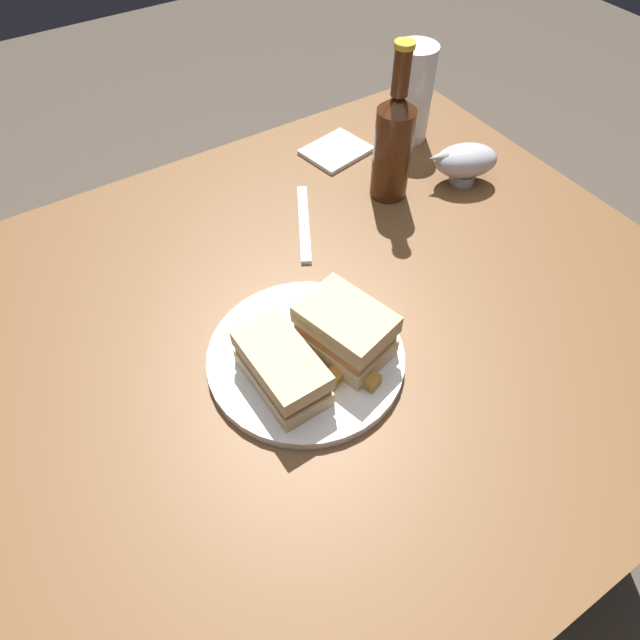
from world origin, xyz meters
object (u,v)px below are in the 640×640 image
object	(u,v)px
sandwich_half_left	(282,369)
sandwich_half_right	(345,331)
cider_bottle	(393,143)
napkin	(336,151)
gravy_boat	(465,161)
fork	(304,223)
pint_glass	(411,100)
plate	(306,357)

from	to	relation	value
sandwich_half_left	sandwich_half_right	xyz separation A→B (m)	(0.09, 0.00, 0.01)
cider_bottle	napkin	world-z (taller)	cider_bottle
sandwich_half_left	cider_bottle	size ratio (longest dim) A/B	0.50
gravy_boat	napkin	xyz separation A→B (m)	(-0.13, 0.19, -0.04)
cider_bottle	napkin	size ratio (longest dim) A/B	2.27
cider_bottle	napkin	distance (m)	0.17
sandwich_half_right	fork	bearing A→B (deg)	70.09
fork	sandwich_half_right	bearing A→B (deg)	9.13
pint_glass	sandwich_half_left	bearing A→B (deg)	-142.75
sandwich_half_left	cider_bottle	distance (m)	0.42
sandwich_half_left	gravy_boat	xyz separation A→B (m)	(0.47, 0.20, -0.00)
gravy_boat	fork	size ratio (longest dim) A/B	0.71
napkin	gravy_boat	bearing A→B (deg)	-54.30
gravy_boat	cider_bottle	xyz separation A→B (m)	(-0.13, 0.04, 0.06)
fork	pint_glass	bearing A→B (deg)	140.04
gravy_boat	cider_bottle	size ratio (longest dim) A/B	0.51
pint_glass	napkin	world-z (taller)	pint_glass
sandwich_half_right	gravy_boat	bearing A→B (deg)	27.74
sandwich_half_right	napkin	size ratio (longest dim) A/B	1.16
gravy_boat	cider_bottle	world-z (taller)	cider_bottle
napkin	pint_glass	bearing A→B (deg)	-10.09
napkin	fork	distance (m)	0.21
pint_glass	cider_bottle	distance (m)	0.18
gravy_boat	cider_bottle	distance (m)	0.14
sandwich_half_left	sandwich_half_right	world-z (taller)	sandwich_half_right
plate	gravy_boat	xyz separation A→B (m)	(0.42, 0.18, 0.03)
gravy_boat	pint_glass	bearing A→B (deg)	87.26
pint_glass	fork	size ratio (longest dim) A/B	0.93
sandwich_half_left	napkin	size ratio (longest dim) A/B	1.14
sandwich_half_right	cider_bottle	size ratio (longest dim) A/B	0.51
cider_bottle	pint_glass	bearing A→B (deg)	41.95
sandwich_half_left	sandwich_half_right	distance (m)	0.09
pint_glass	gravy_boat	xyz separation A→B (m)	(-0.01, -0.16, -0.03)
plate	sandwich_half_right	world-z (taller)	sandwich_half_right
plate	napkin	world-z (taller)	plate
pint_glass	cider_bottle	bearing A→B (deg)	-138.05
sandwich_half_left	napkin	world-z (taller)	sandwich_half_left
cider_bottle	napkin	bearing A→B (deg)	93.37
sandwich_half_left	fork	world-z (taller)	sandwich_half_left
pint_glass	fork	distance (m)	0.32
sandwich_half_left	fork	xyz separation A→B (m)	(0.18, 0.25, -0.04)
gravy_boat	fork	bearing A→B (deg)	170.49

